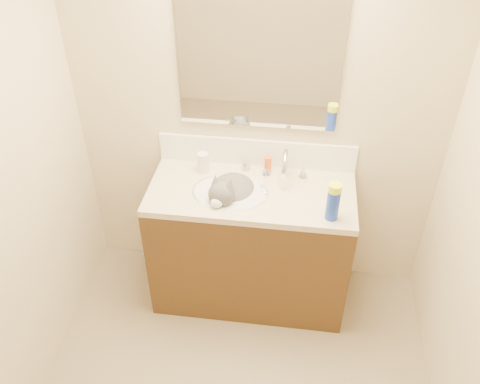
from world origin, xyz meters
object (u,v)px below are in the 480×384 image
(vanity_cabinet, at_px, (250,247))
(pill_bottle, at_px, (203,162))
(basin, at_px, (230,201))
(spray_can, at_px, (333,204))
(amber_bottle, at_px, (268,165))
(faucet, at_px, (285,167))
(cat, at_px, (231,194))
(silver_jar, at_px, (246,165))

(vanity_cabinet, height_order, pill_bottle, pill_bottle)
(basin, xyz_separation_m, spray_can, (0.57, -0.15, 0.17))
(pill_bottle, relative_size, spray_can, 0.64)
(basin, height_order, amber_bottle, amber_bottle)
(faucet, distance_m, amber_bottle, 0.12)
(amber_bottle, bearing_deg, cat, -133.04)
(faucet, distance_m, silver_jar, 0.25)
(pill_bottle, height_order, silver_jar, pill_bottle)
(pill_bottle, xyz_separation_m, silver_jar, (0.25, 0.05, -0.03))
(spray_can, bearing_deg, vanity_cabinet, 157.83)
(pill_bottle, bearing_deg, vanity_cabinet, -26.79)
(pill_bottle, distance_m, amber_bottle, 0.39)
(silver_jar, bearing_deg, pill_bottle, -169.32)
(cat, xyz_separation_m, silver_jar, (0.06, 0.22, 0.06))
(vanity_cabinet, bearing_deg, silver_jar, 105.92)
(basin, xyz_separation_m, cat, (0.00, 0.02, 0.04))
(cat, xyz_separation_m, pill_bottle, (-0.19, 0.17, 0.09))
(pill_bottle, distance_m, silver_jar, 0.26)
(vanity_cabinet, xyz_separation_m, basin, (-0.12, -0.03, 0.38))
(vanity_cabinet, relative_size, spray_can, 6.27)
(pill_bottle, bearing_deg, faucet, -2.42)
(basin, relative_size, spray_can, 2.35)
(cat, bearing_deg, vanity_cabinet, 22.85)
(faucet, distance_m, pill_bottle, 0.49)
(faucet, bearing_deg, vanity_cabinet, -142.71)
(vanity_cabinet, xyz_separation_m, silver_jar, (-0.06, 0.21, 0.48))
(faucet, relative_size, silver_jar, 4.79)
(pill_bottle, xyz_separation_m, amber_bottle, (0.39, 0.04, -0.01))
(amber_bottle, xyz_separation_m, spray_can, (0.38, -0.38, 0.04))
(faucet, relative_size, pill_bottle, 2.27)
(basin, distance_m, silver_jar, 0.26)
(basin, distance_m, spray_can, 0.62)
(vanity_cabinet, distance_m, cat, 0.44)
(vanity_cabinet, height_order, silver_jar, silver_jar)
(vanity_cabinet, xyz_separation_m, spray_can, (0.45, -0.18, 0.55))
(cat, relative_size, silver_jar, 7.33)
(vanity_cabinet, height_order, amber_bottle, amber_bottle)
(pill_bottle, bearing_deg, basin, -44.29)
(basin, height_order, faucet, faucet)
(vanity_cabinet, distance_m, pill_bottle, 0.62)
(vanity_cabinet, relative_size, pill_bottle, 9.75)
(basin, relative_size, faucet, 1.61)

